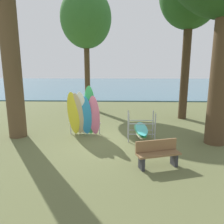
{
  "coord_description": "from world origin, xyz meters",
  "views": [
    {
      "loc": [
        0.65,
        -8.61,
        3.14
      ],
      "look_at": [
        0.37,
        0.91,
        1.1
      ],
      "focal_mm": 34.36,
      "sensor_mm": 36.0,
      "label": 1
    }
  ],
  "objects_px": {
    "board_storage_rack": "(141,129)",
    "park_bench": "(158,153)",
    "tree_mid_behind": "(86,19)",
    "leaning_board_pile": "(84,114)"
  },
  "relations": [
    {
      "from": "park_bench",
      "to": "board_storage_rack",
      "type": "bearing_deg",
      "value": 95.89
    },
    {
      "from": "leaning_board_pile",
      "to": "park_bench",
      "type": "xyz_separation_m",
      "value": [
        2.81,
        -3.0,
        -0.57
      ]
    },
    {
      "from": "leaning_board_pile",
      "to": "board_storage_rack",
      "type": "distance_m",
      "value": 2.65
    },
    {
      "from": "tree_mid_behind",
      "to": "board_storage_rack",
      "type": "distance_m",
      "value": 9.75
    },
    {
      "from": "tree_mid_behind",
      "to": "board_storage_rack",
      "type": "relative_size",
      "value": 3.98
    },
    {
      "from": "tree_mid_behind",
      "to": "leaning_board_pile",
      "type": "height_order",
      "value": "tree_mid_behind"
    },
    {
      "from": "tree_mid_behind",
      "to": "park_bench",
      "type": "xyz_separation_m",
      "value": [
        3.55,
        -9.56,
        -5.91
      ]
    },
    {
      "from": "board_storage_rack",
      "to": "park_bench",
      "type": "relative_size",
      "value": 1.46
    },
    {
      "from": "tree_mid_behind",
      "to": "board_storage_rack",
      "type": "xyz_separation_m",
      "value": [
        3.29,
        -7.04,
        -5.89
      ]
    },
    {
      "from": "tree_mid_behind",
      "to": "leaning_board_pile",
      "type": "distance_m",
      "value": 8.49
    }
  ]
}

